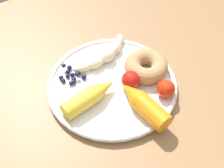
{
  "coord_description": "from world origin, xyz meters",
  "views": [
    {
      "loc": [
        0.25,
        0.39,
        1.26
      ],
      "look_at": [
        0.03,
        0.05,
        0.75
      ],
      "focal_mm": 47.87,
      "sensor_mm": 36.0,
      "label": 1
    }
  ],
  "objects_px": {
    "tomato_near": "(166,89)",
    "donut": "(146,66)",
    "tomato_mid": "(130,81)",
    "blueberry_pile": "(72,75)",
    "plate": "(112,85)",
    "dining_table": "(112,92)",
    "carrot_yellow": "(90,96)",
    "carrot_orange": "(143,103)",
    "banana": "(105,55)"
  },
  "relations": [
    {
      "from": "dining_table",
      "to": "blueberry_pile",
      "type": "bearing_deg",
      "value": -10.98
    },
    {
      "from": "dining_table",
      "to": "blueberry_pile",
      "type": "distance_m",
      "value": 0.14
    },
    {
      "from": "banana",
      "to": "carrot_orange",
      "type": "bearing_deg",
      "value": 85.75
    },
    {
      "from": "blueberry_pile",
      "to": "carrot_orange",
      "type": "bearing_deg",
      "value": 117.48
    },
    {
      "from": "donut",
      "to": "tomato_near",
      "type": "distance_m",
      "value": 0.07
    },
    {
      "from": "carrot_orange",
      "to": "donut",
      "type": "relative_size",
      "value": 1.35
    },
    {
      "from": "tomato_mid",
      "to": "donut",
      "type": "bearing_deg",
      "value": -164.29
    },
    {
      "from": "banana",
      "to": "blueberry_pile",
      "type": "relative_size",
      "value": 2.66
    },
    {
      "from": "dining_table",
      "to": "plate",
      "type": "relative_size",
      "value": 4.38
    },
    {
      "from": "plate",
      "to": "tomato_near",
      "type": "xyz_separation_m",
      "value": [
        -0.08,
        0.09,
        0.02
      ]
    },
    {
      "from": "carrot_orange",
      "to": "tomato_near",
      "type": "xyz_separation_m",
      "value": [
        -0.06,
        -0.0,
        -0.0
      ]
    },
    {
      "from": "donut",
      "to": "tomato_mid",
      "type": "xyz_separation_m",
      "value": [
        0.06,
        0.02,
        0.0
      ]
    },
    {
      "from": "carrot_orange",
      "to": "donut",
      "type": "distance_m",
      "value": 0.1
    },
    {
      "from": "tomato_near",
      "to": "banana",
      "type": "bearing_deg",
      "value": -72.25
    },
    {
      "from": "blueberry_pile",
      "to": "carrot_yellow",
      "type": "bearing_deg",
      "value": 90.72
    },
    {
      "from": "tomato_near",
      "to": "donut",
      "type": "bearing_deg",
      "value": -93.49
    },
    {
      "from": "carrot_yellow",
      "to": "dining_table",
      "type": "bearing_deg",
      "value": -146.25
    },
    {
      "from": "plate",
      "to": "dining_table",
      "type": "bearing_deg",
      "value": -122.86
    },
    {
      "from": "blueberry_pile",
      "to": "plate",
      "type": "bearing_deg",
      "value": 134.72
    },
    {
      "from": "donut",
      "to": "dining_table",
      "type": "bearing_deg",
      "value": -47.48
    },
    {
      "from": "blueberry_pile",
      "to": "donut",
      "type": "bearing_deg",
      "value": 152.71
    },
    {
      "from": "carrot_orange",
      "to": "carrot_yellow",
      "type": "xyz_separation_m",
      "value": [
        0.08,
        -0.07,
        -0.0
      ]
    },
    {
      "from": "tomato_near",
      "to": "tomato_mid",
      "type": "bearing_deg",
      "value": -48.82
    },
    {
      "from": "blueberry_pile",
      "to": "tomato_mid",
      "type": "distance_m",
      "value": 0.13
    },
    {
      "from": "carrot_yellow",
      "to": "donut",
      "type": "xyz_separation_m",
      "value": [
        -0.15,
        -0.0,
        -0.0
      ]
    },
    {
      "from": "plate",
      "to": "carrot_orange",
      "type": "height_order",
      "value": "carrot_orange"
    },
    {
      "from": "donut",
      "to": "blueberry_pile",
      "type": "height_order",
      "value": "donut"
    },
    {
      "from": "tomato_near",
      "to": "tomato_mid",
      "type": "height_order",
      "value": "tomato_mid"
    },
    {
      "from": "dining_table",
      "to": "plate",
      "type": "distance_m",
      "value": 0.11
    },
    {
      "from": "plate",
      "to": "blueberry_pile",
      "type": "height_order",
      "value": "blueberry_pile"
    },
    {
      "from": "tomato_mid",
      "to": "dining_table",
      "type": "bearing_deg",
      "value": -92.1
    },
    {
      "from": "carrot_orange",
      "to": "blueberry_pile",
      "type": "distance_m",
      "value": 0.17
    },
    {
      "from": "dining_table",
      "to": "carrot_orange",
      "type": "distance_m",
      "value": 0.18
    },
    {
      "from": "donut",
      "to": "tomato_near",
      "type": "relative_size",
      "value": 2.49
    },
    {
      "from": "plate",
      "to": "carrot_yellow",
      "type": "bearing_deg",
      "value": 14.02
    },
    {
      "from": "banana",
      "to": "donut",
      "type": "relative_size",
      "value": 1.71
    },
    {
      "from": "plate",
      "to": "tomato_mid",
      "type": "height_order",
      "value": "tomato_mid"
    },
    {
      "from": "plate",
      "to": "carrot_yellow",
      "type": "height_order",
      "value": "carrot_yellow"
    },
    {
      "from": "blueberry_pile",
      "to": "tomato_mid",
      "type": "relative_size",
      "value": 1.52
    },
    {
      "from": "banana",
      "to": "carrot_orange",
      "type": "distance_m",
      "value": 0.16
    },
    {
      "from": "banana",
      "to": "blueberry_pile",
      "type": "xyz_separation_m",
      "value": [
        0.09,
        0.01,
        -0.01
      ]
    },
    {
      "from": "banana",
      "to": "donut",
      "type": "bearing_deg",
      "value": 123.22
    },
    {
      "from": "dining_table",
      "to": "tomato_mid",
      "type": "bearing_deg",
      "value": 87.9
    },
    {
      "from": "carrot_orange",
      "to": "tomato_mid",
      "type": "distance_m",
      "value": 0.06
    },
    {
      "from": "blueberry_pile",
      "to": "tomato_near",
      "type": "bearing_deg",
      "value": 133.58
    },
    {
      "from": "banana",
      "to": "dining_table",
      "type": "bearing_deg",
      "value": 94.94
    },
    {
      "from": "tomato_mid",
      "to": "carrot_orange",
      "type": "bearing_deg",
      "value": 79.4
    },
    {
      "from": "dining_table",
      "to": "blueberry_pile",
      "type": "xyz_separation_m",
      "value": [
        0.09,
        -0.02,
        0.11
      ]
    },
    {
      "from": "dining_table",
      "to": "tomato_near",
      "type": "height_order",
      "value": "tomato_near"
    },
    {
      "from": "carrot_yellow",
      "to": "tomato_near",
      "type": "bearing_deg",
      "value": 153.94
    }
  ]
}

